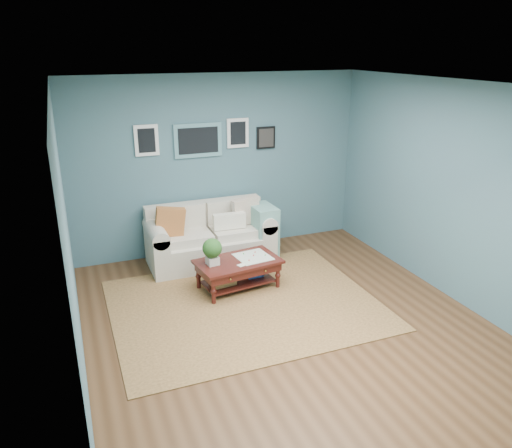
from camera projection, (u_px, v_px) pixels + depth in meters
name	position (u px, v px, depth m)	size (l,w,h in m)	color
room_shell	(286.00, 211.00, 5.45)	(5.00, 5.02, 2.70)	brown
area_rug	(245.00, 304.00, 6.25)	(3.23, 2.58, 0.01)	brown
loveseat	(215.00, 236.00, 7.42)	(1.87, 0.85, 0.96)	beige
coffee_table	(234.00, 266.00, 6.55)	(1.15, 0.76, 0.76)	#36140E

